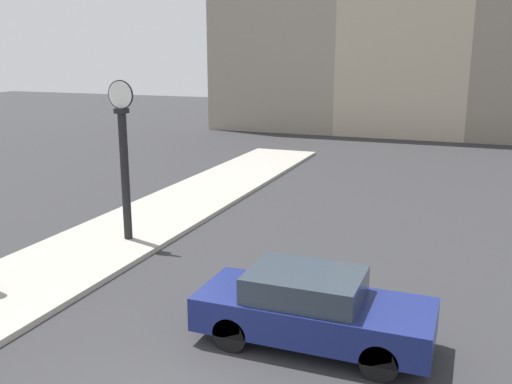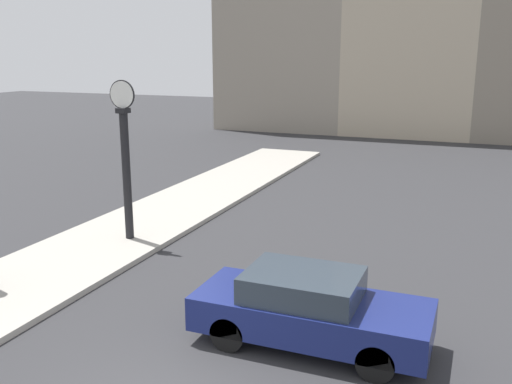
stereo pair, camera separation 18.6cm
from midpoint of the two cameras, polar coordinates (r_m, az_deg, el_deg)
sidewalk_corner at (r=21.16m, az=-7.64°, el=-1.54°), size 3.50×26.18×0.15m
building_row at (r=41.14m, az=16.98°, el=17.31°), size 28.60×5.00×18.30m
sedan_car at (r=11.41m, az=5.82°, el=-11.53°), size 4.58×1.83×1.50m
street_clock at (r=17.16m, az=-12.60°, el=3.34°), size 0.83×0.32×4.72m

